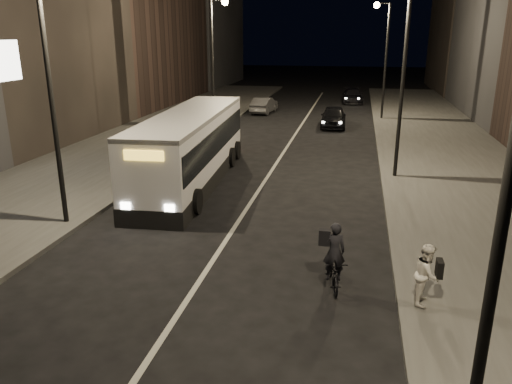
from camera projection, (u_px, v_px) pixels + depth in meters
The scene contains 14 objects.
ground at pixel (186, 302), 12.07m from camera, with size 180.00×180.00×0.00m, color black.
sidewalk_right at pixel (455, 169), 23.50m from camera, with size 7.00×70.00×0.16m, color #393936.
sidewalk_left at pixel (121, 153), 26.71m from camera, with size 7.00×70.00×0.16m, color #393936.
streetlight_right_near at pixel (495, 112), 5.69m from camera, with size 1.20×0.44×8.12m.
streetlight_right_mid at pixel (399, 54), 20.62m from camera, with size 1.20×0.44×8.12m.
streetlight_right_far at pixel (383, 45), 35.56m from camera, with size 1.20×0.44×8.12m.
streetlight_left_near at pixel (55, 62), 15.17m from camera, with size 1.20×0.44×8.12m.
streetlight_left_far at pixel (216, 47), 31.97m from camera, with size 1.20×0.44×8.12m.
city_bus at pixel (191, 145), 21.29m from camera, with size 3.16×11.34×3.02m.
cyclist_on_bicycle at pixel (334, 266), 12.57m from camera, with size 0.85×1.67×1.84m.
pedestrian_woman at pixel (427, 274), 11.52m from camera, with size 0.72×0.56×1.48m, color silver.
car_near at pixel (333, 117), 34.21m from camera, with size 1.66×4.13×1.41m, color black.
car_mid at pixel (264, 105), 40.20m from camera, with size 1.35×3.87×1.28m, color #38393B.
car_far at pixel (353, 96), 46.10m from camera, with size 1.78×4.38×1.27m, color black.
Camera 1 is at (3.79, -10.13, 6.22)m, focal length 35.00 mm.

